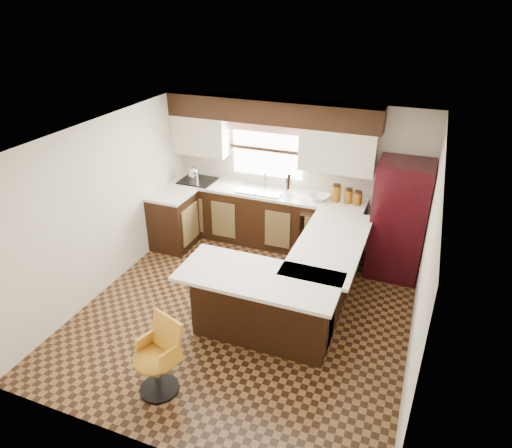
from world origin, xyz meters
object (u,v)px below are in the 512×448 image
at_px(bar_chair, 156,359).
at_px(peninsula_return, 263,306).
at_px(peninsula_long, 324,273).
at_px(refrigerator, 399,220).

bearing_deg(bar_chair, peninsula_return, 77.92).
height_order(peninsula_long, peninsula_return, same).
relative_size(peninsula_return, bar_chair, 1.90).
xyz_separation_m(peninsula_long, refrigerator, (0.80, 1.12, 0.43)).
xyz_separation_m(peninsula_return, bar_chair, (-0.73, -1.23, -0.02)).
relative_size(peninsula_long, bar_chair, 2.25).
distance_m(peninsula_long, refrigerator, 1.44).
relative_size(refrigerator, bar_chair, 2.03).
bearing_deg(refrigerator, bar_chair, -121.83).
bearing_deg(peninsula_long, refrigerator, 54.32).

